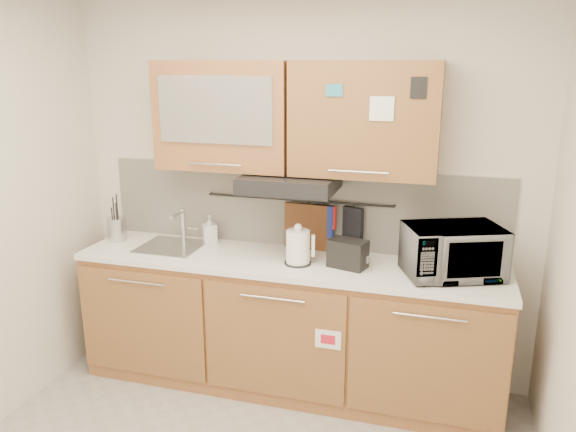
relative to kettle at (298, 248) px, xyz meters
The scene contains 17 objects.
wall_back 0.47m from the kettle, 103.73° to the left, with size 3.20×3.20×0.00m, color silver.
base_cabinet 0.63m from the kettle, 144.71° to the left, with size 2.80×0.64×0.88m.
countertop 0.17m from the kettle, 145.72° to the left, with size 2.82×0.62×0.04m, color white.
backsplash 0.41m from the kettle, 104.16° to the left, with size 2.80×0.02×0.56m, color silver.
upper_cabinets 0.83m from the kettle, 116.15° to the left, with size 1.82×0.37×0.70m.
range_hood 0.42m from the kettle, 126.69° to the left, with size 0.60×0.46×0.10m, color black.
sink 0.95m from the kettle, behind, with size 0.42×0.40×0.26m.
utensil_rail 0.41m from the kettle, 105.76° to the left, with size 0.02×0.02×1.30m, color black.
utensil_crock 1.40m from the kettle, behind, with size 0.15×0.15×0.34m.
kettle is the anchor object (origin of this frame).
toaster 0.32m from the kettle, ahead, with size 0.26×0.20×0.18m.
microwave 0.95m from the kettle, ahead, with size 0.56×0.38×0.31m, color #999999.
soap_bottle 0.76m from the kettle, 160.79° to the left, with size 0.09×0.09×0.20m, color #999999.
cutting_board 0.31m from the kettle, 93.00° to the left, with size 0.33×0.02×0.41m, color brown.
oven_mitt 0.34m from the kettle, 72.03° to the left, with size 0.13×0.03×0.22m, color navy.
dark_pouch 0.44m from the kettle, 46.06° to the left, with size 0.14×0.04×0.22m, color black.
pot_holder 0.36m from the kettle, 68.67° to the left, with size 0.13×0.02×0.16m, color red.
Camera 1 is at (0.98, -2.14, 2.16)m, focal length 35.00 mm.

